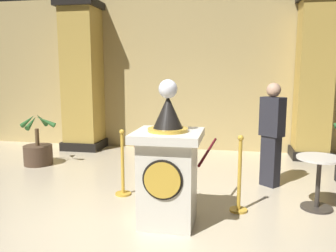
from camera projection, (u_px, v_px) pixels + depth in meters
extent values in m
plane|color=beige|center=(145.00, 234.00, 4.02)|extent=(10.89, 10.89, 0.00)
cube|color=tan|center=(193.00, 74.00, 8.23)|extent=(10.89, 0.16, 3.64)
cube|color=silver|center=(168.00, 182.00, 4.23)|extent=(0.65, 0.65, 1.06)
cube|color=silver|center=(168.00, 135.00, 4.14)|extent=(0.81, 0.81, 0.10)
cylinder|color=gold|center=(162.00, 180.00, 3.88)|extent=(0.42, 0.03, 0.42)
cylinder|color=black|center=(163.00, 180.00, 3.89)|extent=(0.47, 0.01, 0.47)
cylinder|color=gold|center=(168.00, 130.00, 4.13)|extent=(0.49, 0.49, 0.04)
cone|color=black|center=(168.00, 112.00, 4.10)|extent=(0.36, 0.36, 0.39)
cylinder|color=gold|center=(168.00, 96.00, 4.07)|extent=(0.03, 0.03, 0.06)
sphere|color=silver|center=(168.00, 89.00, 4.05)|extent=(0.23, 0.23, 0.23)
cylinder|color=gold|center=(238.00, 210.00, 4.67)|extent=(0.24, 0.24, 0.03)
cylinder|color=gold|center=(239.00, 177.00, 4.59)|extent=(0.05, 0.05, 0.97)
sphere|color=gold|center=(241.00, 138.00, 4.51)|extent=(0.08, 0.08, 0.08)
cylinder|color=gold|center=(123.00, 194.00, 5.29)|extent=(0.24, 0.24, 0.03)
cylinder|color=gold|center=(123.00, 165.00, 5.22)|extent=(0.05, 0.05, 0.94)
sphere|color=gold|center=(122.00, 132.00, 5.14)|extent=(0.08, 0.08, 0.08)
cylinder|color=#591419|center=(208.00, 151.00, 4.70)|extent=(0.19, 0.88, 0.22)
cylinder|color=#591419|center=(149.00, 147.00, 5.02)|extent=(0.19, 0.88, 0.22)
sphere|color=#591419|center=(177.00, 155.00, 4.87)|extent=(0.04, 0.04, 0.04)
cube|color=black|center=(85.00, 144.00, 8.54)|extent=(0.91, 0.91, 0.20)
cube|color=gold|center=(83.00, 77.00, 8.29)|extent=(0.79, 0.79, 3.49)
cube|color=black|center=(80.00, 5.00, 8.03)|extent=(0.95, 0.95, 0.16)
cube|color=black|center=(309.00, 153.00, 7.56)|extent=(0.79, 0.79, 0.20)
cube|color=gold|center=(314.00, 78.00, 7.31)|extent=(0.69, 0.69, 3.49)
cylinder|color=#4C3828|center=(38.00, 155.00, 7.00)|extent=(0.57, 0.57, 0.39)
cylinder|color=brown|center=(37.00, 137.00, 6.94)|extent=(0.08, 0.08, 0.35)
cone|color=#2D662D|center=(46.00, 121.00, 6.87)|extent=(0.41, 0.14, 0.26)
cone|color=#2D662D|center=(42.00, 120.00, 7.08)|extent=(0.11, 0.38, 0.32)
cone|color=#2D662D|center=(28.00, 121.00, 6.95)|extent=(0.39, 0.15, 0.32)
cone|color=#2D662D|center=(32.00, 122.00, 6.70)|extent=(0.13, 0.40, 0.28)
cube|color=#26262D|center=(270.00, 161.00, 5.65)|extent=(0.33, 0.32, 0.84)
cube|color=#26262D|center=(272.00, 117.00, 5.54)|extent=(0.41, 0.40, 0.63)
sphere|color=tan|center=(274.00, 90.00, 5.47)|extent=(0.23, 0.23, 0.23)
cylinder|color=#332D28|center=(316.00, 208.00, 4.75)|extent=(0.42, 0.42, 0.03)
cylinder|color=#332D28|center=(318.00, 184.00, 4.70)|extent=(0.06, 0.06, 0.72)
cylinder|color=silver|center=(320.00, 158.00, 4.64)|extent=(0.61, 0.61, 0.03)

